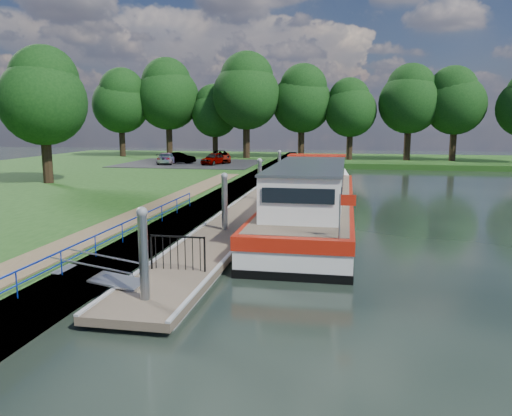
% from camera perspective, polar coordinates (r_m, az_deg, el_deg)
% --- Properties ---
extents(ground, '(160.00, 160.00, 0.00)m').
position_cam_1_polar(ground, '(14.66, -11.71, -10.96)').
color(ground, black).
rests_on(ground, ground).
extents(bank_edge, '(1.10, 90.00, 0.78)m').
position_cam_1_polar(bank_edge, '(29.14, -5.37, 0.38)').
color(bank_edge, '#473D2D').
rests_on(bank_edge, ground).
extents(far_bank, '(60.00, 18.00, 0.60)m').
position_cam_1_polar(far_bank, '(65.19, 16.32, 5.17)').
color(far_bank, '#193F12').
rests_on(far_bank, ground).
extents(footpath, '(1.60, 40.00, 0.05)m').
position_cam_1_polar(footpath, '(23.23, -14.48, -1.28)').
color(footpath, brown).
rests_on(footpath, riverbank).
extents(carpark, '(14.00, 12.00, 0.06)m').
position_cam_1_polar(carpark, '(53.39, -7.45, 5.08)').
color(carpark, black).
rests_on(carpark, riverbank).
extents(blue_fence, '(0.04, 18.04, 0.72)m').
position_cam_1_polar(blue_fence, '(18.02, -16.41, -2.88)').
color(blue_fence, '#0C2DBF').
rests_on(blue_fence, riverbank).
extents(pontoon, '(2.50, 30.00, 0.56)m').
position_cam_1_polar(pontoon, '(26.67, -1.24, -0.91)').
color(pontoon, brown).
rests_on(pontoon, ground).
extents(mooring_piles, '(0.30, 27.30, 3.55)m').
position_cam_1_polar(mooring_piles, '(26.49, -1.25, 1.42)').
color(mooring_piles, gray).
rests_on(mooring_piles, ground).
extents(gangway, '(2.58, 1.00, 0.92)m').
position_cam_1_polar(gangway, '(15.64, -17.44, -7.46)').
color(gangway, '#A5A8AD').
rests_on(gangway, ground).
extents(gate_panel, '(1.85, 0.05, 1.15)m').
position_cam_1_polar(gate_panel, '(16.28, -8.95, -4.53)').
color(gate_panel, black).
rests_on(gate_panel, ground).
extents(barge, '(4.36, 21.15, 4.78)m').
position_cam_1_polar(barge, '(26.35, 6.57, 0.90)').
color(barge, black).
rests_on(barge, ground).
extents(horizon_trees, '(54.38, 10.03, 12.87)m').
position_cam_1_polar(horizon_trees, '(61.79, 4.05, 12.40)').
color(horizon_trees, '#332316').
rests_on(horizon_trees, ground).
extents(bank_tree_a, '(6.12, 6.12, 9.72)m').
position_cam_1_polar(bank_tree_a, '(39.10, -23.13, 11.81)').
color(bank_tree_a, '#332316').
rests_on(bank_tree_a, riverbank).
extents(car_a, '(2.28, 3.75, 1.19)m').
position_cam_1_polar(car_a, '(51.43, -4.84, 5.65)').
color(car_a, '#999999').
rests_on(car_a, carpark).
extents(car_b, '(3.53, 1.42, 1.14)m').
position_cam_1_polar(car_b, '(53.27, -8.81, 5.69)').
color(car_b, '#999999').
rests_on(car_b, carpark).
extents(car_c, '(2.19, 4.16, 1.15)m').
position_cam_1_polar(car_c, '(52.78, -10.14, 5.62)').
color(car_c, '#999999').
rests_on(car_c, carpark).
extents(car_d, '(3.27, 4.91, 1.25)m').
position_cam_1_polar(car_d, '(53.84, -4.10, 5.88)').
color(car_d, '#999999').
rests_on(car_d, carpark).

